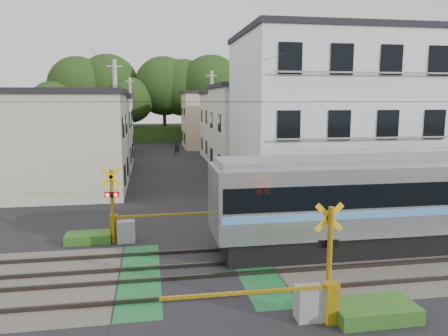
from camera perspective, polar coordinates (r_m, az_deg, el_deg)
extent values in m
plane|color=black|center=(14.90, -3.38, -13.48)|extent=(120.00, 120.00, 0.00)
cube|color=#47423A|center=(14.90, -3.38, -13.48)|extent=(120.00, 6.00, 0.00)
cube|color=black|center=(14.90, -3.38, -13.47)|extent=(5.20, 120.00, 0.00)
cube|color=#145126|center=(14.83, -10.91, -13.72)|extent=(1.30, 6.00, 0.00)
cube|color=#145126|center=(15.20, 3.95, -12.99)|extent=(1.30, 6.00, 0.00)
cube|color=#3F3833|center=(13.15, -2.43, -16.33)|extent=(120.00, 0.08, 0.14)
cube|color=#3F3833|center=(14.41, -3.15, -13.98)|extent=(120.00, 0.08, 0.14)
cube|color=#3F3833|center=(15.34, -3.59, -12.54)|extent=(120.00, 0.08, 0.14)
cube|color=#3F3833|center=(16.64, -4.11, -10.79)|extent=(120.00, 0.08, 0.14)
cube|color=black|center=(19.11, 25.35, -7.89)|extent=(16.55, 2.28, 0.86)
cube|color=black|center=(16.53, 7.63, -10.18)|extent=(2.30, 2.11, 0.57)
cube|color=silver|center=(18.72, 25.70, -2.96)|extent=(17.24, 2.68, 2.49)
cube|color=black|center=(18.67, 25.76, -2.07)|extent=(16.96, 2.72, 0.85)
cube|color=#528FD0|center=(18.79, 25.62, -4.00)|extent=(17.06, 2.71, 0.27)
cube|color=slate|center=(18.51, 25.98, 1.16)|extent=(16.89, 2.20, 0.23)
cube|color=black|center=(15.40, -1.26, -3.06)|extent=(0.10, 2.31, 1.49)
cylinder|color=yellow|center=(11.81, 13.57, -12.05)|extent=(0.14, 0.14, 3.00)
cube|color=yellow|center=(11.53, 13.59, -6.30)|extent=(0.77, 0.05, 0.77)
cube|color=yellow|center=(11.53, 13.59, -6.30)|extent=(0.77, 0.05, 0.77)
cube|color=black|center=(11.73, 13.46, -9.60)|extent=(0.55, 0.05, 0.20)
sphere|color=#FF0C07|center=(11.72, 12.62, -9.58)|extent=(0.16, 0.16, 0.16)
sphere|color=#FF0C07|center=(11.84, 14.07, -9.44)|extent=(0.16, 0.16, 0.16)
cube|color=gray|center=(12.04, 11.09, -16.97)|extent=(0.70, 0.50, 0.90)
cube|color=yellow|center=(11.97, 13.88, -16.71)|extent=(0.30, 0.30, 1.10)
cube|color=yellow|center=(11.13, 2.85, -15.94)|extent=(4.20, 0.08, 0.08)
cylinder|color=yellow|center=(17.86, -14.37, -4.88)|extent=(0.14, 0.14, 3.00)
cube|color=yellow|center=(17.52, -14.54, -1.15)|extent=(0.77, 0.05, 0.77)
cube|color=yellow|center=(17.52, -14.54, -1.15)|extent=(0.77, 0.05, 0.77)
cube|color=black|center=(17.65, -14.46, -3.38)|extent=(0.55, 0.05, 0.20)
sphere|color=#FF0C07|center=(17.61, -14.99, -3.44)|extent=(0.16, 0.16, 0.16)
sphere|color=#FF0C07|center=(17.58, -13.95, -3.41)|extent=(0.16, 0.16, 0.16)
cube|color=gray|center=(18.10, -12.64, -8.08)|extent=(0.70, 0.50, 0.90)
cube|color=yellow|center=(18.35, -14.19, -7.58)|extent=(0.30, 0.30, 1.10)
cube|color=yellow|center=(18.18, -7.12, -6.06)|extent=(4.20, 0.08, 0.08)
cube|color=silver|center=(25.28, 13.64, 6.01)|extent=(10.00, 8.00, 9.00)
cube|color=black|center=(25.49, 14.04, 16.50)|extent=(10.20, 8.16, 0.30)
cube|color=black|center=(20.60, 8.27, -2.87)|extent=(1.10, 0.06, 1.40)
cube|color=black|center=(21.47, 14.51, -2.58)|extent=(1.10, 0.06, 1.40)
cube|color=black|center=(22.57, 20.20, -2.29)|extent=(1.10, 0.06, 1.40)
cube|color=black|center=(23.88, 25.31, -2.02)|extent=(1.10, 0.06, 1.40)
cube|color=gray|center=(21.94, 17.67, -4.08)|extent=(9.00, 0.06, 0.08)
cube|color=black|center=(20.20, 8.46, 5.49)|extent=(1.10, 0.06, 1.40)
cube|color=black|center=(21.09, 14.83, 5.43)|extent=(1.10, 0.06, 1.40)
cube|color=black|center=(22.22, 20.62, 5.32)|extent=(1.10, 0.06, 1.40)
cube|color=black|center=(23.54, 25.80, 5.18)|extent=(1.10, 0.06, 1.40)
cube|color=gray|center=(21.48, 18.05, 3.74)|extent=(9.00, 0.06, 0.08)
cube|color=black|center=(20.25, 8.66, 13.99)|extent=(1.10, 0.06, 1.40)
cube|color=black|center=(21.14, 15.16, 13.57)|extent=(1.10, 0.06, 1.40)
cube|color=black|center=(22.26, 21.05, 13.04)|extent=(1.10, 0.06, 1.40)
cube|color=black|center=(23.58, 26.30, 12.46)|extent=(1.10, 0.06, 1.40)
cube|color=gray|center=(21.45, 18.45, 11.75)|extent=(9.00, 0.06, 0.08)
cube|color=beige|center=(28.28, -19.90, 2.96)|extent=(7.00, 7.00, 6.00)
cube|color=black|center=(28.16, -20.24, 9.34)|extent=(7.35, 7.35, 0.30)
cube|color=black|center=(26.36, -12.80, -0.86)|extent=(0.06, 1.00, 1.20)
cube|color=black|center=(29.81, -12.45, 0.27)|extent=(0.06, 1.00, 1.20)
cube|color=black|center=(26.04, -13.01, 5.22)|extent=(0.06, 1.00, 1.20)
cube|color=black|center=(29.53, -12.63, 5.65)|extent=(0.06, 1.00, 1.20)
cube|color=beige|center=(32.85, 4.95, 4.65)|extent=(7.00, 8.00, 6.50)
cube|color=black|center=(32.77, 5.03, 10.59)|extent=(7.35, 8.40, 0.30)
cube|color=black|center=(30.39, -0.60, 0.64)|extent=(0.06, 1.00, 1.20)
cube|color=black|center=(34.31, -1.65, 1.59)|extent=(0.06, 1.00, 1.20)
cube|color=black|center=(30.12, -0.61, 5.92)|extent=(0.06, 1.00, 1.20)
cube|color=black|center=(34.07, -1.68, 6.27)|extent=(0.06, 1.00, 1.20)
cube|color=#A4A6A9|center=(37.22, -18.24, 4.20)|extent=(8.00, 7.00, 5.80)
cube|color=black|center=(37.11, -18.47, 8.89)|extent=(8.40, 7.35, 0.30)
cube|color=black|center=(35.25, -12.04, 1.59)|extent=(0.06, 1.00, 1.20)
cube|color=black|center=(38.73, -11.84, 2.24)|extent=(0.06, 1.00, 1.20)
cube|color=black|center=(35.02, -12.19, 6.14)|extent=(0.06, 1.00, 1.20)
cube|color=black|center=(38.51, -11.97, 6.38)|extent=(0.06, 1.00, 1.20)
cube|color=beige|center=(42.67, 2.08, 5.45)|extent=(7.00, 7.00, 6.20)
cube|color=black|center=(42.60, 2.10, 9.82)|extent=(7.35, 7.35, 0.30)
cube|color=black|center=(40.51, -2.33, 2.71)|extent=(0.06, 1.00, 1.20)
cube|color=black|center=(43.97, -2.92, 3.20)|extent=(0.06, 1.00, 1.20)
cube|color=black|center=(40.31, -2.36, 6.67)|extent=(0.06, 1.00, 1.20)
cube|color=black|center=(43.78, -2.95, 6.85)|extent=(0.06, 1.00, 1.20)
cube|color=beige|center=(47.08, -16.23, 5.31)|extent=(7.00, 8.00, 6.00)
cube|color=black|center=(47.00, -16.40, 9.14)|extent=(7.35, 8.40, 0.30)
cube|color=black|center=(44.95, -11.94, 3.14)|extent=(0.06, 1.00, 1.20)
cube|color=black|center=(48.93, -11.77, 3.60)|extent=(0.06, 1.00, 1.20)
cube|color=black|center=(44.76, -12.06, 6.71)|extent=(0.06, 1.00, 1.20)
cube|color=black|center=(48.76, -11.87, 6.88)|extent=(0.06, 1.00, 1.20)
cube|color=#C8AE8D|center=(52.37, -0.91, 6.21)|extent=(8.00, 7.00, 6.40)
cube|color=black|center=(52.32, -0.92, 9.88)|extent=(8.40, 7.35, 0.30)
cube|color=black|center=(50.29, -5.16, 3.89)|extent=(0.06, 1.00, 1.20)
cube|color=black|center=(53.77, -5.45, 4.21)|extent=(0.06, 1.00, 1.20)
cube|color=black|center=(50.13, -5.20, 7.08)|extent=(0.06, 1.00, 1.20)
cube|color=black|center=(53.62, -5.50, 7.20)|extent=(0.06, 1.00, 1.20)
cube|color=#203712|center=(63.89, -8.36, 4.63)|extent=(40.00, 10.00, 2.00)
cylinder|color=#332114|center=(60.50, -21.31, 4.84)|extent=(0.50, 0.50, 4.01)
sphere|color=#203712|center=(60.39, -21.48, 7.88)|extent=(5.62, 5.62, 5.62)
cylinder|color=#332114|center=(63.39, -18.33, 5.93)|extent=(0.50, 0.50, 5.74)
sphere|color=#203712|center=(63.35, -18.54, 10.08)|extent=(8.03, 8.03, 8.03)
cylinder|color=#332114|center=(63.90, -14.72, 6.22)|extent=(0.50, 0.50, 5.97)
sphere|color=#203712|center=(63.88, -14.89, 10.50)|extent=(8.36, 8.36, 8.36)
cylinder|color=#332114|center=(60.41, -12.02, 5.38)|extent=(0.50, 0.50, 4.30)
sphere|color=#203712|center=(60.30, -12.12, 8.65)|extent=(6.02, 6.02, 6.02)
cylinder|color=#332114|center=(62.25, -7.77, 6.28)|extent=(0.50, 0.50, 5.80)
sphere|color=#203712|center=(62.22, -7.86, 10.56)|extent=(8.12, 8.12, 8.12)
cylinder|color=#332114|center=(61.99, -5.27, 6.24)|extent=(0.50, 0.50, 5.63)
sphere|color=#203712|center=(61.94, -5.33, 10.40)|extent=(7.88, 7.88, 7.88)
cylinder|color=#332114|center=(60.78, -1.66, 6.33)|extent=(0.50, 0.50, 5.86)
sphere|color=#203712|center=(60.75, -1.68, 10.76)|extent=(8.21, 8.21, 8.21)
cylinder|color=#332114|center=(62.44, 2.09, 6.29)|extent=(0.50, 0.50, 5.64)
sphere|color=#203712|center=(62.40, 2.11, 10.43)|extent=(7.89, 7.89, 7.89)
cylinder|color=#332114|center=(65.11, 4.67, 6.41)|extent=(0.50, 0.50, 5.71)
sphere|color=#203712|center=(65.07, 4.72, 10.42)|extent=(7.99, 7.99, 7.99)
cube|color=black|center=(16.67, 17.14, 8.27)|extent=(60.00, 0.02, 0.02)
cylinder|color=#A5A5A0|center=(26.82, -13.84, 5.08)|extent=(0.26, 0.26, 8.00)
cube|color=#A5A5A0|center=(26.84, -14.13, 12.77)|extent=(0.90, 0.08, 0.08)
cylinder|color=#A5A5A0|center=(36.10, -1.60, 6.26)|extent=(0.26, 0.26, 8.00)
cube|color=#A5A5A0|center=(36.11, -1.62, 11.97)|extent=(0.90, 0.08, 0.08)
cylinder|color=#A5A5A0|center=(47.77, -12.07, 6.72)|extent=(0.26, 0.26, 8.00)
cube|color=#A5A5A0|center=(47.78, -12.21, 11.03)|extent=(0.90, 0.08, 0.08)
cube|color=black|center=(37.29, -12.89, 11.35)|extent=(0.02, 42.00, 0.02)
cube|color=black|center=(37.58, -1.95, 11.55)|extent=(0.02, 42.00, 0.02)
imported|color=black|center=(45.74, -6.22, 2.75)|extent=(0.68, 0.56, 1.60)
cube|color=#2D5E1E|center=(12.65, 18.95, -17.23)|extent=(2.20, 1.20, 0.40)
cube|color=#2D5E1E|center=(18.61, -17.24, -8.67)|extent=(1.80, 1.00, 0.36)
cube|color=#2D5E1E|center=(18.79, 9.74, -8.32)|extent=(1.50, 0.90, 0.30)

